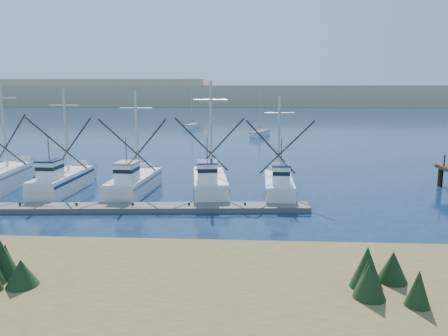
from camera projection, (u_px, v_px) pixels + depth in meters
The scene contains 6 objects.
ground at pixel (222, 238), 25.30m from camera, with size 500.00×500.00×0.00m, color #0C1F39.
floating_dock at pixel (119, 208), 31.08m from camera, with size 27.17×1.81×0.36m, color #5F5B55.
dune_ridge at pixel (247, 95), 230.65m from camera, with size 360.00×60.00×10.00m, color tan.
trawler_fleet at pixel (124, 182), 35.88m from camera, with size 26.27×8.51×9.23m.
sailboat_near at pixel (260, 134), 79.09m from camera, with size 3.88×7.00×8.10m.
sailboat_far at pixel (192, 126), 94.26m from camera, with size 2.72×6.18×8.10m.
Camera 1 is at (1.53, -24.11, 8.55)m, focal length 35.00 mm.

